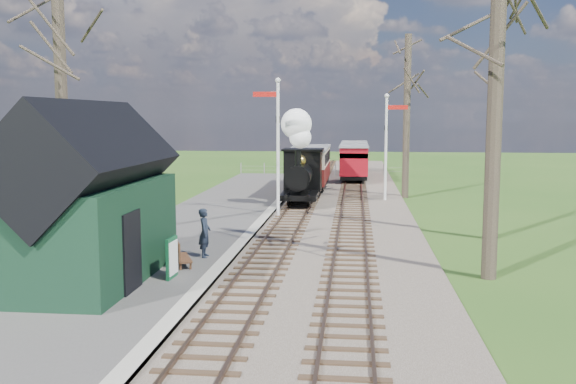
% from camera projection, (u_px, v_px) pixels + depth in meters
% --- Properties ---
extents(ground, '(140.00, 140.00, 0.00)m').
position_uv_depth(ground, '(216.00, 345.00, 12.84)').
color(ground, '#2A5119').
rests_on(ground, ground).
extents(distant_hills, '(114.40, 48.00, 22.02)m').
position_uv_depth(distant_hills, '(343.00, 287.00, 78.18)').
color(distant_hills, '#385B23').
rests_on(distant_hills, ground).
extents(ballast_bed, '(8.00, 60.00, 0.10)m').
position_uv_depth(ballast_bed, '(329.00, 200.00, 34.42)').
color(ballast_bed, brown).
rests_on(ballast_bed, ground).
extents(track_near, '(1.60, 60.00, 0.15)m').
position_uv_depth(track_near, '(304.00, 199.00, 34.55)').
color(track_near, brown).
rests_on(track_near, ground).
extents(track_far, '(1.60, 60.00, 0.15)m').
position_uv_depth(track_far, '(353.00, 200.00, 34.28)').
color(track_far, brown).
rests_on(track_far, ground).
extents(platform, '(5.00, 44.00, 0.20)m').
position_uv_depth(platform, '(207.00, 222.00, 27.02)').
color(platform, '#474442').
rests_on(platform, ground).
extents(coping_strip, '(0.40, 44.00, 0.21)m').
position_uv_depth(coping_strip, '(261.00, 223.00, 26.78)').
color(coping_strip, '#B2AD9E').
rests_on(coping_strip, ground).
extents(station_shed, '(3.25, 6.30, 4.78)m').
position_uv_depth(station_shed, '(89.00, 203.00, 16.97)').
color(station_shed, black).
rests_on(station_shed, platform).
extents(semaphore_near, '(1.22, 0.24, 6.22)m').
position_uv_depth(semaphore_near, '(276.00, 137.00, 28.29)').
color(semaphore_near, silver).
rests_on(semaphore_near, ground).
extents(semaphore_far, '(1.22, 0.24, 5.72)m').
position_uv_depth(semaphore_far, '(387.00, 139.00, 33.71)').
color(semaphore_far, silver).
rests_on(semaphore_far, ground).
extents(bare_trees, '(15.51, 22.39, 12.00)m').
position_uv_depth(bare_trees, '(316.00, 97.00, 22.06)').
color(bare_trees, '#382D23').
rests_on(bare_trees, ground).
extents(fence_line, '(12.60, 0.08, 1.00)m').
position_uv_depth(fence_line, '(323.00, 169.00, 48.29)').
color(fence_line, slate).
rests_on(fence_line, ground).
extents(locomotive, '(1.88, 4.40, 4.71)m').
position_uv_depth(locomotive, '(301.00, 164.00, 32.09)').
color(locomotive, black).
rests_on(locomotive, ground).
extents(coach, '(2.20, 7.54, 2.31)m').
position_uv_depth(coach, '(310.00, 166.00, 38.15)').
color(coach, black).
rests_on(coach, ground).
extents(red_carriage_a, '(1.95, 4.84, 2.06)m').
position_uv_depth(red_carriage_a, '(354.00, 162.00, 43.94)').
color(red_carriage_a, black).
rests_on(red_carriage_a, ground).
extents(red_carriage_b, '(1.95, 4.84, 2.06)m').
position_uv_depth(red_carriage_b, '(354.00, 157.00, 49.37)').
color(red_carriage_b, black).
rests_on(red_carriage_b, ground).
extents(sign_board, '(0.14, 0.76, 1.11)m').
position_uv_depth(sign_board, '(172.00, 258.00, 17.29)').
color(sign_board, '#104A28').
rests_on(sign_board, platform).
extents(bench, '(0.87, 1.38, 0.76)m').
position_uv_depth(bench, '(180.00, 253.00, 18.76)').
color(bench, '#4D2E1B').
rests_on(bench, platform).
extents(person, '(0.41, 0.58, 1.52)m').
position_uv_depth(person, '(205.00, 233.00, 19.84)').
color(person, '#1A212F').
rests_on(person, platform).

